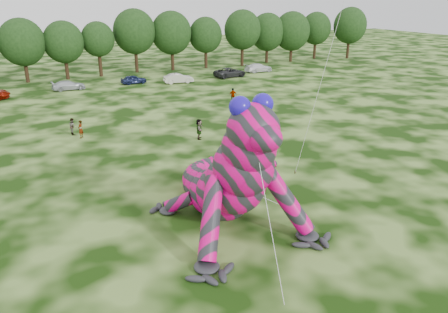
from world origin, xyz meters
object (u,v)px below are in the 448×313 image
Objects in this scene: tree_10 at (135,41)px; tree_13 at (242,38)px; inflatable_gecko at (215,150)px; car_4 at (134,79)px; tree_7 at (23,51)px; car_5 at (178,78)px; car_6 at (230,72)px; spectator_1 at (73,126)px; tree_12 at (206,43)px; car_7 at (259,68)px; tree_11 at (172,41)px; tree_15 at (292,37)px; spectator_5 at (199,129)px; spectator_0 at (81,129)px; tree_16 at (316,35)px; spectator_3 at (233,95)px; spectator_2 at (235,105)px; car_3 at (69,85)px; tree_14 at (267,38)px; tree_8 at (65,50)px; tree_9 at (99,49)px.

tree_10 is 1.04× the size of tree_13.
car_4 is (6.28, 42.89, -3.42)m from inflatable_gecko.
car_5 is (20.47, -10.68, -4.01)m from tree_7.
spectator_1 reaches higher than car_6.
tree_12 reaches higher than car_7.
tree_15 is (24.69, -0.42, -0.22)m from tree_11.
tree_11 is at bearing 7.75° from spectator_5.
tree_12 reaches higher than spectator_0.
tree_11 reaches higher than tree_16.
tree_13 reaches higher than spectator_3.
spectator_2 reaches higher than car_5.
car_6 is 3.39× the size of spectator_1.
tree_16 reaches higher than tree_12.
car_3 is 2.38× the size of spectator_5.
spectator_2 is 4.67m from spectator_3.
car_6 is (-25.71, -11.99, -3.93)m from tree_16.
inflatable_gecko is 1.73× the size of tree_14.
tree_10 is at bearing 16.92° from spectator_5.
tree_10 is 1.04× the size of tree_11.
tree_8 is at bearing 72.38° from car_7.
inflatable_gecko is at bearing -113.02° from tree_12.
tree_10 reaches higher than tree_16.
tree_8 is 11.75m from tree_10.
tree_10 is 38.06m from tree_16.
tree_12 is at bearing 176.03° from spectator_0.
spectator_5 is (10.33, -6.54, 0.15)m from spectator_1.
tree_7 is 5.31× the size of spectator_3.
tree_15 is (18.46, 0.03, 0.33)m from tree_12.
spectator_0 reaches higher than car_6.
spectator_5 is at bearing -137.11° from tree_16.
tree_8 is at bearing -172.19° from tree_10.
tree_8 reaches higher than car_7.
tree_9 is at bearing -177.57° from tree_14.
tree_7 is 0.90× the size of tree_10.
car_6 reaches higher than car_5.
tree_12 is 25.49m from tree_16.
tree_7 is 39.46m from spectator_5.
car_6 is (-13.72, -11.34, -3.95)m from tree_14.
tree_9 is (3.16, 51.62, 0.27)m from inflatable_gecko.
tree_15 reaches higher than tree_7.
spectator_5 is (-1.49, -28.95, 0.30)m from car_4.
tree_9 is 0.86× the size of tree_13.
spectator_3 is at bearing -93.55° from tree_11.
spectator_1 is at bearing 170.36° from car_3.
tree_16 is at bearing -80.65° from car_4.
spectator_1 is 0.84× the size of spectator_5.
car_4 is at bearing -44.87° from tree_8.
car_6 is at bearing -95.02° from car_3.
tree_15 is 1.78× the size of car_6.
spectator_3 reaches higher than car_5.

